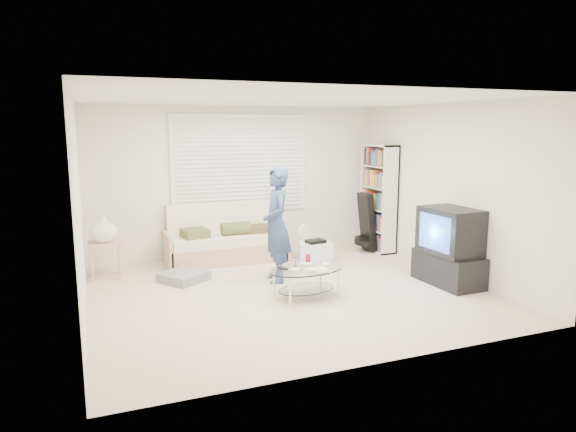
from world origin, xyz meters
name	(u,v)px	position (x,y,z in m)	size (l,w,h in m)	color
ground	(288,292)	(0.00, 0.00, 0.00)	(5.00, 5.00, 0.00)	#BEAD94
room_shell	(276,166)	(0.00, 0.48, 1.63)	(5.02, 4.52, 2.51)	silver
window_blinds	(240,164)	(0.00, 2.20, 1.55)	(2.32, 0.08, 1.62)	silver
futon_sofa	(226,242)	(-0.36, 1.87, 0.31)	(1.92, 0.78, 0.94)	tan
grey_floor_pillow	(184,277)	(-1.20, 1.00, 0.06)	(0.55, 0.55, 0.12)	slate
side_table	(104,231)	(-2.22, 1.56, 0.69)	(0.47, 0.38, 0.93)	tan
bookshelf	(378,198)	(2.32, 1.62, 0.93)	(0.29, 0.78, 1.86)	white
guitar_case	(366,226)	(2.09, 1.59, 0.45)	(0.37, 0.37, 1.02)	black
floor_fan	(306,238)	(0.95, 1.63, 0.33)	(0.35, 0.23, 0.57)	white
storage_bin	(316,252)	(0.97, 1.28, 0.17)	(0.60, 0.50, 0.36)	white
tv_unit	(449,248)	(2.20, -0.47, 0.52)	(0.58, 1.00, 1.07)	black
coffee_table	(307,273)	(0.14, -0.28, 0.31)	(1.12, 0.80, 0.51)	silver
standing_person	(277,225)	(0.03, 0.53, 0.81)	(0.59, 0.39, 1.62)	navy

